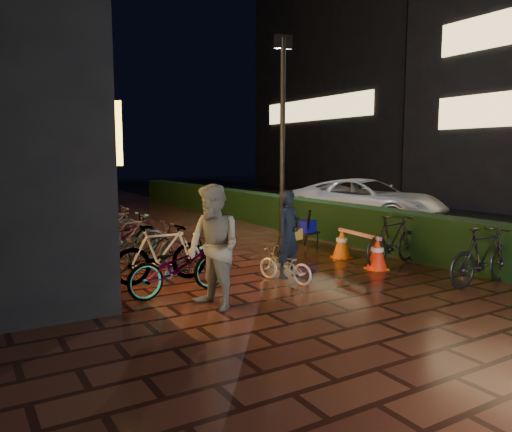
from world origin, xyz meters
TOP-DOWN VIEW (x-y plane):
  - ground at (0.00, 0.00)m, footprint 80.00×80.00m
  - asphalt_road at (9.00, 5.00)m, footprint 11.00×60.00m
  - hedge at (3.30, 8.00)m, footprint 0.70×20.00m
  - bystander_person at (-2.22, 0.06)m, footprint 0.88×1.04m
  - van at (6.41, 5.92)m, footprint 3.94×5.80m
  - far_buildings at (17.23, 9.61)m, footprint 9.08×31.00m
  - lamp_post_hedge at (2.54, 5.29)m, footprint 0.53×0.19m
  - lamp_post_sf at (-3.08, 7.72)m, footprint 0.50×0.24m
  - cyclist at (-0.41, 0.76)m, footprint 0.75×1.24m
  - traffic_barrier at (1.80, 1.29)m, footprint 0.56×1.66m
  - cart_assembly at (1.88, 3.23)m, footprint 0.62×0.66m
  - parked_bikes_storefront at (-2.31, 3.81)m, footprint 2.09×6.49m
  - parked_bikes_hedge at (2.35, -0.20)m, footprint 1.91×2.66m

SIDE VIEW (x-z plane):
  - ground at x=0.00m, z-range 0.00..0.00m
  - asphalt_road at x=9.00m, z-range 0.00..0.01m
  - traffic_barrier at x=1.80m, z-range 0.00..0.67m
  - parked_bikes_storefront at x=-2.31m, z-range -0.03..1.03m
  - hedge at x=3.30m, z-range 0.00..1.00m
  - cart_assembly at x=1.88m, z-range 0.01..1.01m
  - parked_bikes_hedge at x=2.35m, z-range 0.00..1.06m
  - cyclist at x=-0.41m, z-range -0.22..1.46m
  - van at x=6.41m, z-range 0.01..1.48m
  - bystander_person at x=-2.22m, z-range 0.00..1.88m
  - lamp_post_sf at x=-3.08m, z-range 0.27..5.56m
  - lamp_post_hedge at x=2.54m, z-range 0.28..5.85m
  - far_buildings at x=17.23m, z-range -0.53..13.47m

